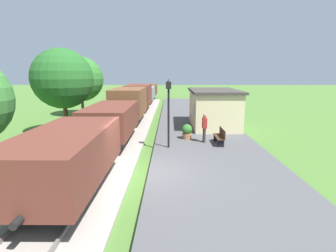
{
  "coord_description": "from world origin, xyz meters",
  "views": [
    {
      "loc": [
        1.09,
        -9.66,
        4.28
      ],
      "look_at": [
        0.97,
        4.74,
        1.18
      ],
      "focal_mm": 26.59,
      "sensor_mm": 36.0,
      "label": 1
    }
  ],
  "objects_px": {
    "person_waiting": "(204,127)",
    "lamp_post_near": "(169,101)",
    "freight_train": "(135,101)",
    "station_hut": "(213,108)",
    "bench_near_hut": "(220,136)",
    "tree_field_left": "(81,79)",
    "potted_planter": "(187,131)",
    "tree_trackside_far": "(63,79)"
  },
  "relations": [
    {
      "from": "person_waiting",
      "to": "lamp_post_near",
      "type": "height_order",
      "value": "lamp_post_near"
    },
    {
      "from": "freight_train",
      "to": "station_hut",
      "type": "bearing_deg",
      "value": -39.39
    },
    {
      "from": "person_waiting",
      "to": "lamp_post_near",
      "type": "relative_size",
      "value": 0.46
    },
    {
      "from": "station_hut",
      "to": "bench_near_hut",
      "type": "relative_size",
      "value": 3.87
    },
    {
      "from": "bench_near_hut",
      "to": "lamp_post_near",
      "type": "relative_size",
      "value": 0.41
    },
    {
      "from": "tree_field_left",
      "to": "potted_planter",
      "type": "bearing_deg",
      "value": -45.46
    },
    {
      "from": "potted_planter",
      "to": "tree_field_left",
      "type": "xyz_separation_m",
      "value": [
        -9.96,
        10.12,
        2.92
      ]
    },
    {
      "from": "tree_trackside_far",
      "to": "bench_near_hut",
      "type": "bearing_deg",
      "value": -18.19
    },
    {
      "from": "tree_trackside_far",
      "to": "lamp_post_near",
      "type": "bearing_deg",
      "value": -29.16
    },
    {
      "from": "potted_planter",
      "to": "tree_trackside_far",
      "type": "xyz_separation_m",
      "value": [
        -8.37,
        2.17,
        3.14
      ]
    },
    {
      "from": "lamp_post_near",
      "to": "potted_planter",
      "type": "bearing_deg",
      "value": 58.96
    },
    {
      "from": "station_hut",
      "to": "potted_planter",
      "type": "height_order",
      "value": "station_hut"
    },
    {
      "from": "bench_near_hut",
      "to": "person_waiting",
      "type": "distance_m",
      "value": 1.05
    },
    {
      "from": "potted_planter",
      "to": "lamp_post_near",
      "type": "distance_m",
      "value": 3.01
    },
    {
      "from": "freight_train",
      "to": "tree_trackside_far",
      "type": "distance_m",
      "value": 8.6
    },
    {
      "from": "bench_near_hut",
      "to": "potted_planter",
      "type": "height_order",
      "value": "potted_planter"
    },
    {
      "from": "lamp_post_near",
      "to": "tree_trackside_far",
      "type": "bearing_deg",
      "value": 150.84
    },
    {
      "from": "freight_train",
      "to": "station_hut",
      "type": "distance_m",
      "value": 8.8
    },
    {
      "from": "freight_train",
      "to": "potted_planter",
      "type": "xyz_separation_m",
      "value": [
        4.54,
        -9.5,
        -0.78
      ]
    },
    {
      "from": "person_waiting",
      "to": "potted_planter",
      "type": "relative_size",
      "value": 1.87
    },
    {
      "from": "lamp_post_near",
      "to": "tree_trackside_far",
      "type": "height_order",
      "value": "tree_trackside_far"
    },
    {
      "from": "potted_planter",
      "to": "tree_field_left",
      "type": "height_order",
      "value": "tree_field_left"
    },
    {
      "from": "person_waiting",
      "to": "tree_trackside_far",
      "type": "relative_size",
      "value": 0.29
    },
    {
      "from": "bench_near_hut",
      "to": "tree_field_left",
      "type": "relative_size",
      "value": 0.26
    },
    {
      "from": "station_hut",
      "to": "lamp_post_near",
      "type": "distance_m",
      "value": 6.8
    },
    {
      "from": "person_waiting",
      "to": "freight_train",
      "type": "bearing_deg",
      "value": -64.25
    },
    {
      "from": "lamp_post_near",
      "to": "tree_field_left",
      "type": "xyz_separation_m",
      "value": [
        -8.83,
        11.99,
        0.84
      ]
    },
    {
      "from": "tree_field_left",
      "to": "person_waiting",
      "type": "bearing_deg",
      "value": -44.94
    },
    {
      "from": "station_hut",
      "to": "potted_planter",
      "type": "xyz_separation_m",
      "value": [
        -2.26,
        -3.91,
        -0.93
      ]
    },
    {
      "from": "station_hut",
      "to": "person_waiting",
      "type": "height_order",
      "value": "station_hut"
    },
    {
      "from": "freight_train",
      "to": "potted_planter",
      "type": "relative_size",
      "value": 42.79
    },
    {
      "from": "station_hut",
      "to": "lamp_post_near",
      "type": "bearing_deg",
      "value": -120.35
    },
    {
      "from": "freight_train",
      "to": "potted_planter",
      "type": "distance_m",
      "value": 10.55
    },
    {
      "from": "bench_near_hut",
      "to": "lamp_post_near",
      "type": "height_order",
      "value": "lamp_post_near"
    },
    {
      "from": "person_waiting",
      "to": "tree_field_left",
      "type": "bearing_deg",
      "value": -47.36
    },
    {
      "from": "freight_train",
      "to": "tree_field_left",
      "type": "relative_size",
      "value": 6.69
    },
    {
      "from": "station_hut",
      "to": "tree_field_left",
      "type": "relative_size",
      "value": 0.99
    },
    {
      "from": "tree_trackside_far",
      "to": "tree_field_left",
      "type": "distance_m",
      "value": 8.11
    },
    {
      "from": "freight_train",
      "to": "person_waiting",
      "type": "xyz_separation_m",
      "value": [
        5.51,
        -10.28,
        -0.32
      ]
    },
    {
      "from": "freight_train",
      "to": "bench_near_hut",
      "type": "relative_size",
      "value": 26.13
    },
    {
      "from": "person_waiting",
      "to": "tree_field_left",
      "type": "xyz_separation_m",
      "value": [
        -10.92,
        10.9,
        2.46
      ]
    },
    {
      "from": "bench_near_hut",
      "to": "tree_field_left",
      "type": "bearing_deg",
      "value": 136.2
    }
  ]
}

